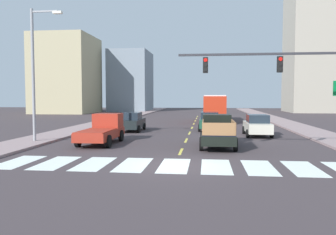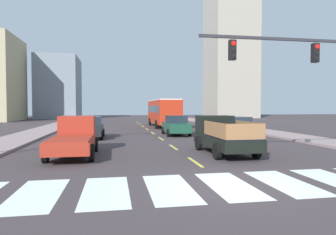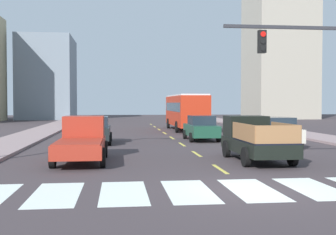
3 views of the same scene
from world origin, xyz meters
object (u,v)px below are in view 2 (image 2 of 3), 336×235
at_px(pickup_dark, 75,137).
at_px(sedan_near_left, 236,128).
at_px(sedan_near_right, 176,125).
at_px(city_bus, 163,111).
at_px(pickup_stakebed, 222,135).
at_px(sedan_mid, 91,127).

relative_size(pickup_dark, sedan_near_left, 1.18).
bearing_deg(pickup_dark, sedan_near_right, 51.59).
relative_size(city_bus, sedan_near_right, 2.45).
relative_size(pickup_stakebed, sedan_near_right, 1.18).
height_order(pickup_dark, sedan_mid, pickup_dark).
relative_size(city_bus, sedan_near_left, 2.45).
height_order(sedan_mid, sedan_near_right, same).
bearing_deg(sedan_near_right, sedan_mid, -167.91).
bearing_deg(city_bus, pickup_stakebed, -88.57).
height_order(sedan_near_right, sedan_near_left, same).
bearing_deg(pickup_stakebed, sedan_mid, 129.02).
bearing_deg(sedan_near_right, sedan_near_left, -47.02).
bearing_deg(pickup_dark, sedan_mid, 87.40).
bearing_deg(city_bus, sedan_mid, -120.19).
relative_size(pickup_stakebed, pickup_dark, 1.00).
bearing_deg(pickup_stakebed, city_bus, 87.66).
bearing_deg(sedan_near_left, sedan_near_right, 132.67).
xyz_separation_m(pickup_dark, sedan_near_left, (11.05, 5.52, -0.06)).
bearing_deg(sedan_mid, sedan_near_right, 9.99).
xyz_separation_m(sedan_near_right, sedan_near_left, (3.79, -4.08, 0.00)).
bearing_deg(pickup_stakebed, sedan_near_left, 59.38).
bearing_deg(sedan_near_right, city_bus, 86.71).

